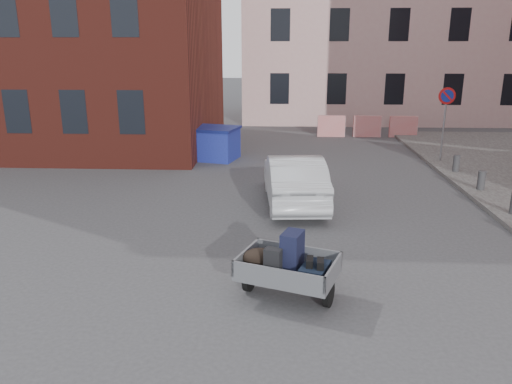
{
  "coord_description": "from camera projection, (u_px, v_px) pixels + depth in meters",
  "views": [
    {
      "loc": [
        0.11,
        -8.82,
        4.19
      ],
      "look_at": [
        -0.42,
        1.67,
        1.1
      ],
      "focal_mm": 35.0,
      "sensor_mm": 36.0,
      "label": 1
    }
  ],
  "objects": [
    {
      "name": "barriers",
      "position": [
        367.0,
        126.0,
        23.66
      ],
      "size": [
        4.7,
        0.18,
        1.0
      ],
      "color": "red",
      "rests_on": "ground"
    },
    {
      "name": "dumpster",
      "position": [
        200.0,
        142.0,
        19.16
      ],
      "size": [
        3.21,
        2.19,
        1.23
      ],
      "rotation": [
        0.0,
        0.0,
        -0.25
      ],
      "color": "#212F9F",
      "rests_on": "ground"
    },
    {
      "name": "trailer",
      "position": [
        287.0,
        266.0,
        8.45
      ],
      "size": [
        1.88,
        1.98,
        1.2
      ],
      "rotation": [
        0.0,
        0.0,
        -0.35
      ],
      "color": "black",
      "rests_on": "ground"
    },
    {
      "name": "ground",
      "position": [
        273.0,
        271.0,
        9.64
      ],
      "size": [
        120.0,
        120.0,
        0.0
      ],
      "primitive_type": "plane",
      "color": "#38383A",
      "rests_on": "ground"
    },
    {
      "name": "silver_car",
      "position": [
        294.0,
        179.0,
        13.61
      ],
      "size": [
        1.79,
        4.27,
        1.37
      ],
      "primitive_type": "imported",
      "rotation": [
        0.0,
        0.0,
        3.22
      ],
      "color": "#B5B8BD",
      "rests_on": "ground"
    },
    {
      "name": "no_parking_sign",
      "position": [
        446.0,
        109.0,
        17.86
      ],
      "size": [
        0.6,
        0.09,
        2.65
      ],
      "color": "gray",
      "rests_on": "sidewalk"
    }
  ]
}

